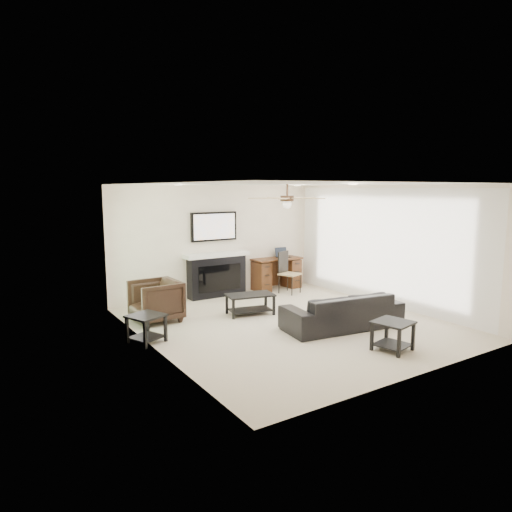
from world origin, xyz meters
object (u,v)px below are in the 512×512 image
object	(u,v)px
sofa	(342,311)
armchair	(156,301)
desk	(276,273)
fireplace_unit	(217,255)
coffee_table	(250,304)

from	to	relation	value
sofa	armchair	bearing A→B (deg)	-31.42
armchair	desk	size ratio (longest dim) A/B	0.69
armchair	fireplace_unit	world-z (taller)	fireplace_unit
sofa	coffee_table	size ratio (longest dim) A/B	2.34
coffee_table	fireplace_unit	size ratio (longest dim) A/B	0.47
armchair	desk	bearing A→B (deg)	105.41
sofa	fireplace_unit	bearing A→B (deg)	-69.03
coffee_table	desk	distance (m)	2.37
armchair	fireplace_unit	bearing A→B (deg)	119.30
coffee_table	sofa	bearing A→B (deg)	-48.89
sofa	fireplace_unit	size ratio (longest dim) A/B	1.10
sofa	fireplace_unit	distance (m)	3.40
desk	armchair	bearing A→B (deg)	-163.09
desk	fireplace_unit	bearing A→B (deg)	177.73
fireplace_unit	desk	distance (m)	1.68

